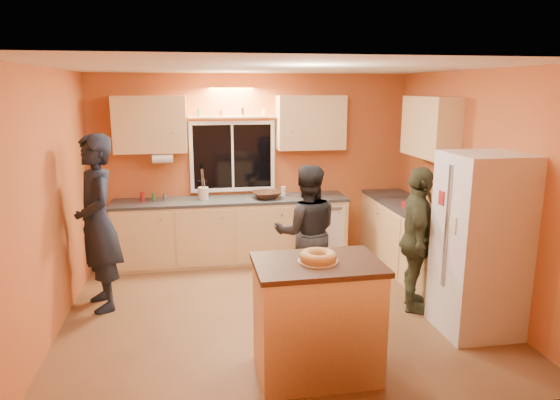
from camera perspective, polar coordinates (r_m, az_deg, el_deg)
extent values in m
plane|color=brown|center=(5.66, -0.37, -12.39)|extent=(4.50, 4.50, 0.00)
cube|color=#CE5B35|center=(7.19, -3.05, 3.87)|extent=(4.50, 0.04, 2.60)
cube|color=#CE5B35|center=(3.36, 5.34, -6.46)|extent=(4.50, 0.04, 2.60)
cube|color=#CE5B35|center=(5.36, -24.84, -0.34)|extent=(0.04, 4.00, 2.60)
cube|color=#CE5B35|center=(6.03, 21.19, 1.32)|extent=(0.04, 4.00, 2.60)
cube|color=white|center=(5.13, -0.41, 14.93)|extent=(4.50, 4.00, 0.02)
cube|color=black|center=(7.13, -5.45, 4.97)|extent=(1.10, 0.02, 0.90)
cube|color=white|center=(7.11, -5.44, 4.95)|extent=(1.20, 0.04, 1.00)
cube|color=tan|center=(6.93, -14.63, 8.35)|extent=(0.95, 0.33, 0.75)
cube|color=tan|center=(7.10, 3.55, 8.82)|extent=(0.95, 0.33, 0.75)
cube|color=tan|center=(6.57, 16.79, 8.01)|extent=(0.33, 1.00, 0.75)
cylinder|color=silver|center=(6.85, -13.25, 4.63)|extent=(0.27, 0.12, 0.12)
cube|color=tan|center=(7.06, -5.50, -3.59)|extent=(3.20, 0.60, 0.86)
cube|color=#282B2D|center=(6.94, -5.58, -0.02)|extent=(3.24, 0.62, 0.04)
cube|color=tan|center=(7.57, 12.14, -2.68)|extent=(0.60, 0.60, 0.86)
cube|color=#282B2D|center=(7.47, 12.29, 0.65)|extent=(0.62, 0.62, 0.04)
cube|color=tan|center=(6.53, 16.07, -5.39)|extent=(0.60, 1.80, 0.86)
cube|color=#282B2D|center=(6.41, 16.31, -1.56)|extent=(0.62, 1.84, 0.04)
cube|color=silver|center=(5.28, 21.92, -4.75)|extent=(0.72, 0.70, 1.80)
cube|color=tan|center=(4.32, 4.24, -13.57)|extent=(1.00, 0.67, 0.98)
cube|color=#301E10|center=(4.13, 4.35, -7.35)|extent=(1.05, 0.71, 0.04)
torus|color=tan|center=(4.11, 4.37, -6.47)|extent=(0.31, 0.31, 0.09)
imported|color=black|center=(5.76, -20.13, -2.51)|extent=(0.69, 0.82, 1.93)
imported|color=black|center=(5.72, 3.06, -3.75)|extent=(0.82, 0.67, 1.57)
imported|color=#313521|center=(5.60, 15.41, -4.41)|extent=(0.70, 1.01, 1.60)
imported|color=#301E10|center=(6.93, -1.56, 0.59)|extent=(0.47, 0.47, 0.10)
cylinder|color=beige|center=(6.93, -8.76, 0.75)|extent=(0.14, 0.14, 0.17)
imported|color=gray|center=(5.65, 19.42, -1.72)|extent=(0.37, 0.35, 0.33)
cube|color=maroon|center=(6.64, 14.57, -0.47)|extent=(0.18, 0.15, 0.07)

